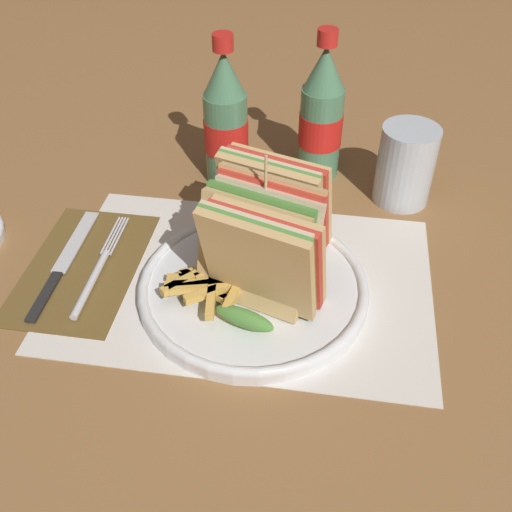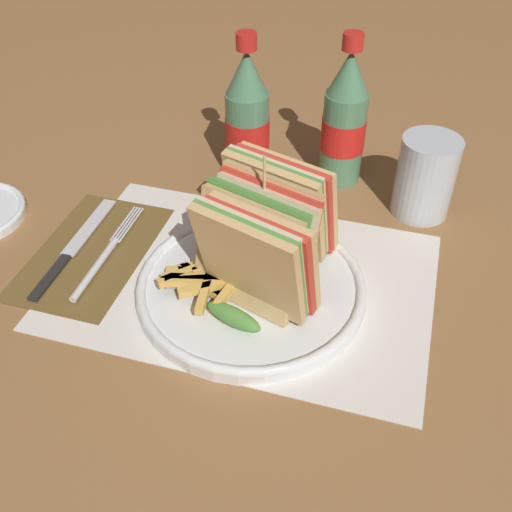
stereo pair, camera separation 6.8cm
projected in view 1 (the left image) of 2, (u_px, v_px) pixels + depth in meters
name	position (u px, v px, depth m)	size (l,w,h in m)	color
ground_plane	(260.00, 307.00, 0.67)	(4.00, 4.00, 0.00)	olive
placemat	(245.00, 281.00, 0.70)	(0.43, 0.29, 0.00)	silver
plate_main	(253.00, 287.00, 0.68)	(0.26, 0.26, 0.02)	white
club_sandwich	(266.00, 234.00, 0.65)	(0.15, 0.22, 0.16)	tan
fries_pile	(209.00, 283.00, 0.66)	(0.11, 0.10, 0.02)	gold
ketchup_blob	(223.00, 261.00, 0.69)	(0.04, 0.04, 0.01)	maroon
napkin	(83.00, 266.00, 0.72)	(0.13, 0.22, 0.00)	brown
fork	(95.00, 274.00, 0.70)	(0.02, 0.18, 0.01)	silver
knife	(63.00, 263.00, 0.72)	(0.02, 0.20, 0.00)	black
coke_bottle_near	(226.00, 122.00, 0.81)	(0.06, 0.06, 0.21)	#4C7F5B
coke_bottle_far	(321.00, 116.00, 0.82)	(0.06, 0.06, 0.21)	#4C7F5B
glass_near	(405.00, 170.00, 0.80)	(0.08, 0.08, 0.11)	silver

